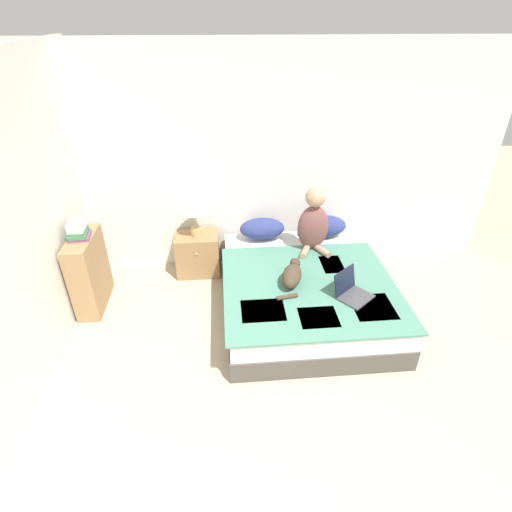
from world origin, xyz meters
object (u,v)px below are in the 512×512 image
Objects in this scene: person_sitting at (313,223)px; nightstand at (198,254)px; table_lamp at (194,208)px; cat_tabby at (292,275)px; pillow_far at (324,226)px; book_stack_top at (78,231)px; bed at (305,291)px; pillow_near at (262,229)px; laptop_open at (352,291)px; bookshelf at (89,272)px.

nightstand is (-1.32, 0.28, -0.50)m from person_sitting.
nightstand is 1.09× the size of table_lamp.
pillow_far is at bearing -10.95° from cat_tabby.
book_stack_top reaches higher than pillow_far.
bed is at bearing -35.12° from table_lamp.
cat_tabby is at bearing -78.09° from pillow_near.
nightstand is at bearing 65.06° from cat_tabby.
laptop_open is at bearing -78.05° from person_sitting.
person_sitting is at bearing 62.77° from laptop_open.
table_lamp is (-1.52, -0.01, 0.31)m from pillow_far.
laptop_open is at bearing -97.58° from cat_tabby.
bookshelf is at bearing -154.47° from table_lamp.
laptop_open is at bearing -14.43° from book_stack_top.
pillow_far is at bearing 65.52° from bed.
person_sitting is 1.43× the size of nightstand.
pillow_far is at bearing 50.10° from laptop_open.
laptop_open reaches higher than bed.
table_lamp is at bearing -179.01° from pillow_near.
pillow_far is (0.75, 0.00, 0.00)m from pillow_near.
table_lamp reaches higher than pillow_far.
book_stack_top is at bearing -174.17° from person_sitting.
bed is 2.28m from bookshelf.
bookshelf is (-2.26, 0.28, 0.20)m from bed.
cat_tabby reaches higher than nightstand.
bed is at bearing -65.49° from pillow_near.
person_sitting is at bearing 5.83° from book_stack_top.
pillow_far is (0.37, 0.82, 0.34)m from bed.
cat_tabby is 1.24× the size of laptop_open.
laptop_open is 1.96m from table_lamp.
pillow_near and laptop_open have the same top height.
laptop_open is at bearing -90.71° from pillow_far.
bed is 4.19× the size of table_lamp.
book_stack_top is at bearing -171.20° from bookshelf.
person_sitting is 2.44m from book_stack_top.
nightstand is (-0.78, -0.01, -0.30)m from pillow_near.
pillow_near is at bearing 16.10° from bookshelf.
nightstand is 0.62× the size of bookshelf.
book_stack_top reaches higher than table_lamp.
bed is 0.96m from pillow_far.
book_stack_top is (-2.42, -0.25, 0.14)m from person_sitting.
person_sitting is 2.46m from bookshelf.
nightstand reaches higher than bed.
bed is at bearing -33.33° from cat_tabby.
table_lamp is at bearing 25.53° from bookshelf.
bed is 3.74× the size of pillow_far.
bookshelf is at bearing 8.80° from book_stack_top.
bookshelf is (-2.42, -0.25, -0.35)m from person_sitting.
bed is 2.40× the size of bookshelf.
table_lamp is (-1.31, 0.28, 0.10)m from person_sitting.
person_sitting is (-0.21, -0.30, 0.20)m from pillow_far.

